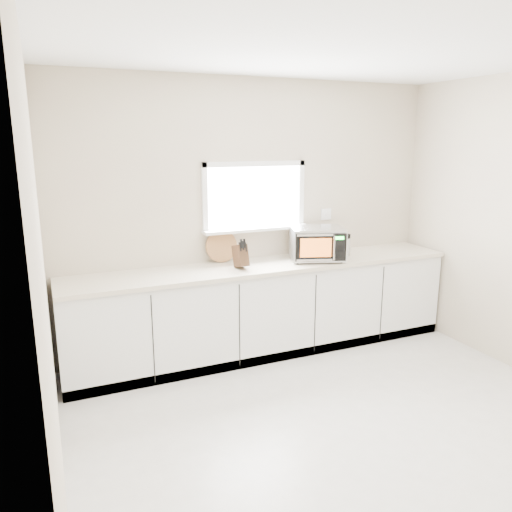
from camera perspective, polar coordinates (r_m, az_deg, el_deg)
ground at (r=3.91m, az=12.11°, el=-19.85°), size 4.00×4.00×0.00m
back_wall at (r=5.08m, az=-0.25°, el=4.74°), size 4.00×0.17×2.70m
cabinets at (r=5.04m, az=1.09°, el=-6.16°), size 3.92×0.60×0.88m
countertop at (r=4.90m, az=1.16°, el=-1.12°), size 3.92×0.64×0.04m
microwave at (r=5.05m, az=7.00°, el=1.48°), size 0.62×0.55×0.33m
knife_block at (r=4.70m, az=-1.77°, el=0.07°), size 0.11×0.21×0.29m
cutting_board at (r=4.95m, az=-3.97°, el=1.14°), size 0.32×0.08×0.32m
coffee_grinder at (r=5.32m, az=10.04°, el=1.30°), size 0.15×0.15×0.23m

